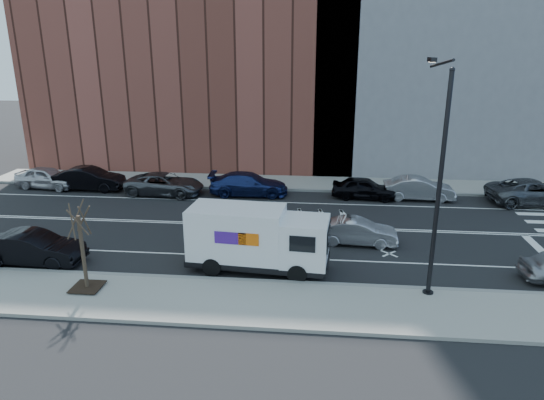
% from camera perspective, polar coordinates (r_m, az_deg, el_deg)
% --- Properties ---
extents(ground, '(120.00, 120.00, 0.00)m').
position_cam_1_polar(ground, '(27.50, 0.23, -3.06)').
color(ground, black).
rests_on(ground, ground).
extents(sidewalk_near, '(44.00, 3.60, 0.15)m').
position_cam_1_polar(sidewalk_near, '(19.54, -2.21, -12.02)').
color(sidewalk_near, gray).
rests_on(sidewalk_near, ground).
extents(sidewalk_far, '(44.00, 3.60, 0.15)m').
position_cam_1_polar(sidewalk_far, '(35.81, 1.54, 2.05)').
color(sidewalk_far, gray).
rests_on(sidewalk_far, ground).
extents(curb_near, '(44.00, 0.25, 0.17)m').
position_cam_1_polar(curb_near, '(21.10, -1.55, -9.58)').
color(curb_near, gray).
rests_on(curb_near, ground).
extents(curb_far, '(44.00, 0.25, 0.17)m').
position_cam_1_polar(curb_far, '(34.09, 1.32, 1.25)').
color(curb_far, gray).
rests_on(curb_far, ground).
extents(road_markings, '(40.00, 8.60, 0.01)m').
position_cam_1_polar(road_markings, '(27.50, 0.23, -3.05)').
color(road_markings, white).
rests_on(road_markings, ground).
extents(bldg_brick, '(26.00, 10.00, 22.00)m').
position_cam_1_polar(bldg_brick, '(42.49, -9.10, 19.22)').
color(bldg_brick, brown).
rests_on(bldg_brick, ground).
extents(bldg_concrete, '(20.00, 10.00, 26.00)m').
position_cam_1_polar(bldg_concrete, '(42.43, 20.04, 21.14)').
color(bldg_concrete, slate).
rests_on(bldg_concrete, ground).
extents(streetlight, '(0.44, 4.02, 9.34)m').
position_cam_1_polar(streetlight, '(19.81, 18.91, 3.07)').
color(streetlight, black).
rests_on(streetlight, ground).
extents(street_tree, '(1.20, 1.20, 3.75)m').
position_cam_1_polar(street_tree, '(21.28, -21.26, -6.56)').
color(street_tree, black).
rests_on(street_tree, ground).
extents(fedex_van, '(6.51, 2.71, 2.90)m').
position_cam_1_polar(fedex_van, '(21.79, -1.80, -4.50)').
color(fedex_van, black).
rests_on(fedex_van, ground).
extents(far_parked_a, '(4.73, 2.41, 1.54)m').
position_cam_1_polar(far_parked_a, '(38.07, -24.92, 2.41)').
color(far_parked_a, '#BCBCC1').
rests_on(far_parked_a, ground).
extents(far_parked_b, '(4.86, 1.72, 1.60)m').
position_cam_1_polar(far_parked_b, '(36.46, -20.66, 2.35)').
color(far_parked_b, black).
rests_on(far_parked_b, ground).
extents(far_parked_c, '(5.45, 2.79, 1.47)m').
position_cam_1_polar(far_parked_c, '(33.85, -12.52, 1.85)').
color(far_parked_c, '#4A4D52').
rests_on(far_parked_c, ground).
extents(far_parked_d, '(5.39, 2.35, 1.54)m').
position_cam_1_polar(far_parked_d, '(32.96, -2.77, 1.89)').
color(far_parked_d, navy).
rests_on(far_parked_d, ground).
extents(far_parked_e, '(4.37, 2.09, 1.44)m').
position_cam_1_polar(far_parked_e, '(32.76, 10.78, 1.40)').
color(far_parked_e, black).
rests_on(far_parked_e, ground).
extents(far_parked_f, '(4.59, 1.69, 1.50)m').
position_cam_1_polar(far_parked_f, '(33.38, 16.88, 1.30)').
color(far_parked_f, '#A6A7AB').
rests_on(far_parked_f, ground).
extents(far_parked_g, '(5.99, 3.29, 1.59)m').
position_cam_1_polar(far_parked_g, '(35.32, 28.41, 0.85)').
color(far_parked_g, '#4A4D51').
rests_on(far_parked_g, ground).
extents(driving_sedan, '(4.12, 1.67, 1.33)m').
position_cam_1_polar(driving_sedan, '(25.25, 10.03, -3.68)').
color(driving_sedan, '#A1A1A6').
rests_on(driving_sedan, ground).
extents(near_parked_rear_a, '(4.70, 1.66, 1.55)m').
position_cam_1_polar(near_parked_rear_a, '(25.22, -26.34, -5.10)').
color(near_parked_rear_a, black).
rests_on(near_parked_rear_a, ground).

